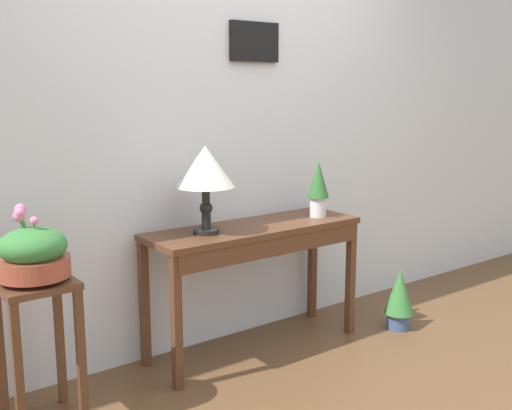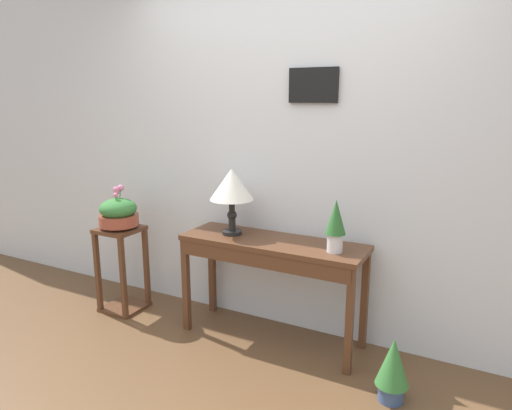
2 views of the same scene
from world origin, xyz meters
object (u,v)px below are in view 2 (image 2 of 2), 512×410
Objects in this scene: table_lamp at (232,187)px; pedestal_stand_left at (122,269)px; console_table at (271,255)px; planter_bowl_wide at (118,213)px; potted_plant_on_console at (336,223)px; potted_plant_floor at (393,367)px.

table_lamp reaches higher than pedestal_stand_left.
console_table is 3.89× the size of planter_bowl_wide.
pedestal_stand_left is (-1.73, -0.09, -0.58)m from potted_plant_on_console.
table_lamp is 1.00m from planter_bowl_wide.
pedestal_stand_left is 2.19m from potted_plant_floor.
potted_plant_floor is at bearing -31.49° from potted_plant_on_console.
pedestal_stand_left is at bearing 175.15° from potted_plant_floor.
potted_plant_floor is (2.18, -0.18, -0.13)m from pedestal_stand_left.
console_table is 1.04m from potted_plant_floor.
table_lamp is 1.20× the size of potted_plant_floor.
pedestal_stand_left is 2.09× the size of planter_bowl_wide.
table_lamp is at bearing 7.73° from planter_bowl_wide.
potted_plant_on_console is (0.45, -0.01, 0.29)m from console_table.
planter_bowl_wide reaches higher than pedestal_stand_left.
console_table is at bearing 178.34° from potted_plant_on_console.
planter_bowl_wide reaches higher than potted_plant_floor.
table_lamp is 0.79m from potted_plant_on_console.
table_lamp is 1.42× the size of planter_bowl_wide.
table_lamp is 1.21m from pedestal_stand_left.
potted_plant_floor is (0.45, -0.28, -0.71)m from potted_plant_on_console.
console_table is 0.54m from potted_plant_on_console.
planter_bowl_wide is (-1.27, -0.11, 0.18)m from console_table.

